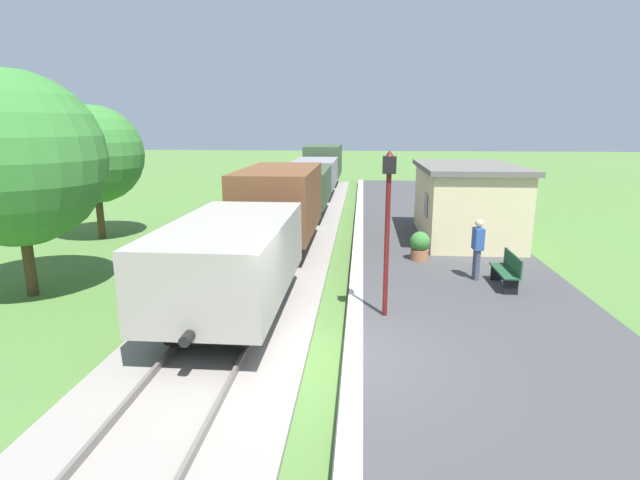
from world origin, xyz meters
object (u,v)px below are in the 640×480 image
object	(u,v)px
bench_near_hut	(507,270)
tree_trackside_mid	(14,159)
person_waiting	(478,247)
tree_trackside_far	(94,155)
station_hut	(466,201)
freight_train	(303,186)
lamp_post_near	(388,204)
potted_planter	(420,245)

from	to	relation	value
bench_near_hut	tree_trackside_mid	xyz separation A→B (m)	(-12.61, -1.03, 2.89)
bench_near_hut	tree_trackside_mid	distance (m)	12.98
person_waiting	tree_trackside_far	bearing A→B (deg)	-26.24
station_hut	tree_trackside_mid	distance (m)	14.51
freight_train	bench_near_hut	xyz separation A→B (m)	(6.77, -11.16, -0.80)
person_waiting	lamp_post_near	world-z (taller)	lamp_post_near
freight_train	potted_planter	distance (m)	9.88
lamp_post_near	freight_train	bearing A→B (deg)	104.47
bench_near_hut	lamp_post_near	world-z (taller)	lamp_post_near
freight_train	station_hut	bearing A→B (deg)	-38.10
station_hut	tree_trackside_mid	xyz separation A→B (m)	(-12.63, -6.86, 1.96)
bench_near_hut	tree_trackside_far	bearing A→B (deg)	158.39
potted_planter	tree_trackside_far	size ratio (longest dim) A/B	0.18
station_hut	lamp_post_near	size ratio (longest dim) A/B	1.57
tree_trackside_mid	tree_trackside_far	xyz separation A→B (m)	(-1.68, 6.69, -0.28)
bench_near_hut	potted_planter	size ratio (longest dim) A/B	1.64
bench_near_hut	lamp_post_near	distance (m)	4.52
potted_planter	station_hut	bearing A→B (deg)	58.32
freight_train	tree_trackside_far	xyz separation A→B (m)	(-7.52, -5.50, 1.81)
station_hut	bench_near_hut	world-z (taller)	station_hut
lamp_post_near	tree_trackside_mid	size ratio (longest dim) A/B	0.64
person_waiting	bench_near_hut	bearing A→B (deg)	131.16
station_hut	person_waiting	xyz separation A→B (m)	(-0.69, -5.21, -0.47)
person_waiting	tree_trackside_far	distance (m)	14.68
person_waiting	lamp_post_near	bearing A→B (deg)	41.67
tree_trackside_mid	person_waiting	bearing A→B (deg)	7.87
freight_train	lamp_post_near	distance (m)	13.93
freight_train	person_waiting	distance (m)	12.19
bench_near_hut	lamp_post_near	xyz separation A→B (m)	(-3.31, -2.27, 2.08)
bench_near_hut	person_waiting	distance (m)	1.02
bench_near_hut	person_waiting	size ratio (longest dim) A/B	0.88
potted_planter	person_waiting	bearing A→B (deg)	-55.28
bench_near_hut	lamp_post_near	size ratio (longest dim) A/B	0.41
freight_train	tree_trackside_mid	xyz separation A→B (m)	(-5.83, -12.19, 2.08)
station_hut	bench_near_hut	bearing A→B (deg)	-90.26
freight_train	tree_trackside_far	bearing A→B (deg)	-143.80
station_hut	tree_trackside_far	distance (m)	14.42
person_waiting	potted_planter	distance (m)	2.39
freight_train	person_waiting	size ratio (longest dim) A/B	19.06
station_hut	person_waiting	size ratio (longest dim) A/B	3.39
person_waiting	lamp_post_near	size ratio (longest dim) A/B	0.46
person_waiting	potted_planter	bearing A→B (deg)	-61.22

